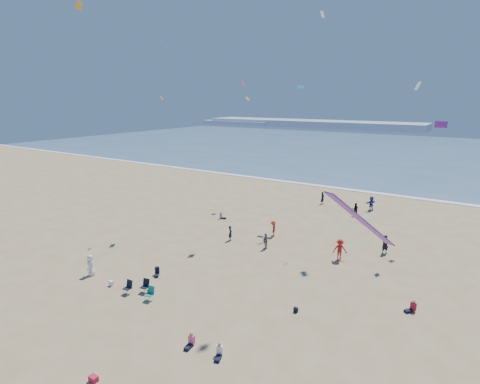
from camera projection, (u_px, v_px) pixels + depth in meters
The scene contains 13 objects.
ground at pixel (129, 358), 20.26m from camera, with size 220.00×220.00×0.00m, color tan.
ocean at pixel (413, 153), 97.78m from camera, with size 220.00×100.00×0.06m, color #476B84.
surf_line at pixel (360, 191), 56.97m from camera, with size 220.00×1.20×0.08m, color white.
headland_far at pixel (310, 124), 190.11m from camera, with size 110.00×20.00×3.20m, color #7A8EA8.
headland_near at pixel (239, 123), 207.18m from camera, with size 40.00×14.00×2.00m, color #7A8EA8.
standing_flyers at pixel (332, 265), 29.63m from camera, with size 32.78×42.17×1.91m.
seated_group at pixel (237, 281), 28.01m from camera, with size 23.16×20.67×0.84m.
chair_cluster at pixel (140, 289), 26.61m from camera, with size 2.65×1.45×1.00m.
white_tote at pixel (111, 283), 28.10m from camera, with size 0.35×0.20×0.40m, color white.
black_backpack at pixel (150, 292), 26.80m from camera, with size 0.30×0.22×0.38m, color black.
cooler at pixel (94, 379), 18.59m from camera, with size 0.45×0.30×0.30m, color red.
navy_bag at pixel (296, 310), 24.63m from camera, with size 0.28×0.18×0.34m, color black.
kites_aloft at pixel (403, 76), 22.76m from camera, with size 39.64×38.87×30.30m.
Camera 1 is at (14.51, -11.44, 13.66)m, focal length 28.00 mm.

